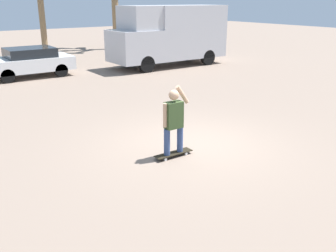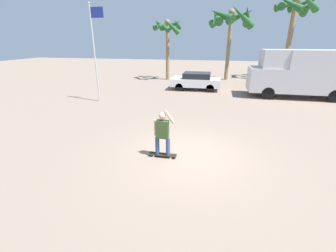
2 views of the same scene
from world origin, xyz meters
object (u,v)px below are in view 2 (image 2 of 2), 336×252
(parked_car_white, at_px, (196,81))
(skateboard, at_px, (163,155))
(palm_tree_center_background, at_px, (231,18))
(person_skateboarder, at_px, (162,131))
(palm_tree_near_van, at_px, (295,10))
(flagpole, at_px, (95,48))
(palm_tree_far_left, at_px, (168,29))
(camper_van, at_px, (302,72))

(parked_car_white, bearing_deg, skateboard, -90.09)
(palm_tree_center_background, bearing_deg, person_skateboarder, -98.49)
(person_skateboarder, relative_size, parked_car_white, 0.41)
(palm_tree_near_van, xyz_separation_m, flagpole, (-13.92, -12.09, -3.05))
(skateboard, relative_size, person_skateboarder, 0.60)
(palm_tree_far_left, bearing_deg, skateboard, -78.45)
(parked_car_white, bearing_deg, flagpole, -138.62)
(palm_tree_far_left, bearing_deg, palm_tree_near_van, 13.14)
(palm_tree_near_van, distance_m, palm_tree_far_left, 11.91)
(skateboard, height_order, palm_tree_center_background, palm_tree_center_background)
(palm_tree_near_van, height_order, palm_tree_far_left, palm_tree_near_van)
(camper_van, xyz_separation_m, flagpole, (-12.79, -3.77, 1.56))
(camper_van, xyz_separation_m, parked_car_white, (-7.11, 1.23, -0.99))
(palm_tree_far_left, distance_m, flagpole, 9.82)
(palm_tree_center_background, relative_size, palm_tree_far_left, 1.18)
(person_skateboarder, height_order, parked_car_white, person_skateboarder)
(palm_tree_near_van, distance_m, flagpole, 18.69)
(camper_van, relative_size, palm_tree_center_background, 0.95)
(skateboard, height_order, palm_tree_near_van, palm_tree_near_van)
(skateboard, bearing_deg, person_skateboarder, 180.00)
(skateboard, xyz_separation_m, palm_tree_near_van, (8.26, 18.51, 6.24))
(parked_car_white, relative_size, palm_tree_far_left, 0.67)
(camper_van, bearing_deg, palm_tree_near_van, 82.28)
(flagpole, bearing_deg, person_skateboarder, -48.57)
(palm_tree_near_van, bearing_deg, palm_tree_far_left, -166.86)
(palm_tree_near_van, height_order, palm_tree_center_background, palm_tree_near_van)
(palm_tree_center_background, bearing_deg, parked_car_white, -114.51)
(skateboard, distance_m, palm_tree_near_van, 21.21)
(parked_car_white, bearing_deg, palm_tree_near_van, 40.71)
(parked_car_white, bearing_deg, camper_van, -9.81)
(palm_tree_near_van, relative_size, palm_tree_far_left, 1.35)
(camper_van, xyz_separation_m, palm_tree_far_left, (-10.36, 5.64, 2.99))
(person_skateboarder, xyz_separation_m, palm_tree_near_van, (8.26, 18.51, 5.39))
(person_skateboarder, distance_m, parked_car_white, 11.42)
(palm_tree_far_left, height_order, flagpole, flagpole)
(palm_tree_center_background, distance_m, palm_tree_far_left, 5.93)
(person_skateboarder, xyz_separation_m, parked_car_white, (0.02, 11.42, -0.21))
(person_skateboarder, relative_size, palm_tree_near_van, 0.20)
(palm_tree_far_left, bearing_deg, camper_van, -28.55)
(camper_van, distance_m, flagpole, 13.43)
(palm_tree_near_van, bearing_deg, skateboard, -114.04)
(skateboard, relative_size, palm_tree_far_left, 0.17)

